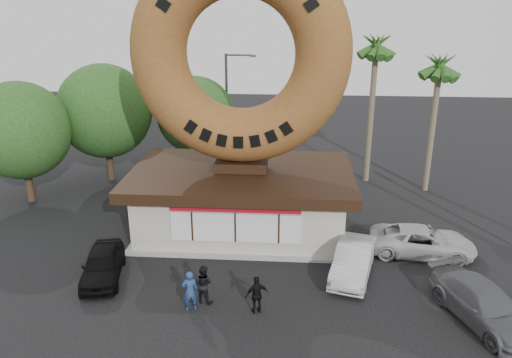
{
  "coord_description": "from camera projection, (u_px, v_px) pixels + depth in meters",
  "views": [
    {
      "loc": [
        2.44,
        -17.67,
        11.49
      ],
      "look_at": [
        0.88,
        4.0,
        3.57
      ],
      "focal_mm": 35.0,
      "sensor_mm": 36.0,
      "label": 1
    }
  ],
  "objects": [
    {
      "name": "person_left",
      "position": [
        190.0,
        291.0,
        19.21
      ],
      "size": [
        0.71,
        0.57,
        1.69
      ],
      "primitive_type": "imported",
      "rotation": [
        0.0,
        0.0,
        3.44
      ],
      "color": "navy",
      "rests_on": "ground"
    },
    {
      "name": "giant_donut",
      "position": [
        240.0,
        54.0,
        23.2
      ],
      "size": [
        10.38,
        2.65,
        10.38
      ],
      "primitive_type": "torus",
      "rotation": [
        1.57,
        0.0,
        0.0
      ],
      "color": "brown",
      "rests_on": "donut_shop"
    },
    {
      "name": "tree_mid",
      "position": [
        196.0,
        115.0,
        33.61
      ],
      "size": [
        5.2,
        5.2,
        6.63
      ],
      "color": "#473321",
      "rests_on": "ground"
    },
    {
      "name": "palm_far",
      "position": [
        439.0,
        70.0,
        29.06
      ],
      "size": [
        2.6,
        2.6,
        8.75
      ],
      "color": "#726651",
      "rests_on": "ground"
    },
    {
      "name": "person_right",
      "position": [
        257.0,
        295.0,
        19.08
      ],
      "size": [
        0.99,
        0.7,
        1.57
      ],
      "primitive_type": "imported",
      "rotation": [
        0.0,
        0.0,
        3.54
      ],
      "color": "black",
      "rests_on": "ground"
    },
    {
      "name": "palm_near",
      "position": [
        376.0,
        51.0,
        30.38
      ],
      "size": [
        2.6,
        2.6,
        9.75
      ],
      "color": "#726651",
      "rests_on": "ground"
    },
    {
      "name": "car_white",
      "position": [
        423.0,
        241.0,
        23.51
      ],
      "size": [
        5.08,
        2.75,
        1.35
      ],
      "primitive_type": "imported",
      "rotation": [
        0.0,
        0.0,
        1.46
      ],
      "color": "#BABABA",
      "rests_on": "ground"
    },
    {
      "name": "car_grey",
      "position": [
        484.0,
        305.0,
        18.59
      ],
      "size": [
        3.58,
        5.25,
        1.41
      ],
      "primitive_type": "imported",
      "rotation": [
        0.0,
        0.0,
        0.36
      ],
      "color": "#585A5E",
      "rests_on": "ground"
    },
    {
      "name": "car_black",
      "position": [
        103.0,
        264.0,
        21.48
      ],
      "size": [
        2.29,
        4.14,
        1.33
      ],
      "primitive_type": "imported",
      "rotation": [
        0.0,
        0.0,
        0.19
      ],
      "color": "black",
      "rests_on": "ground"
    },
    {
      "name": "tree_far",
      "position": [
        20.0,
        131.0,
        28.49
      ],
      "size": [
        5.6,
        5.6,
        7.14
      ],
      "color": "#473321",
      "rests_on": "ground"
    },
    {
      "name": "street_lamp",
      "position": [
        229.0,
        106.0,
        34.24
      ],
      "size": [
        2.11,
        0.2,
        8.0
      ],
      "color": "#59595E",
      "rests_on": "ground"
    },
    {
      "name": "person_center",
      "position": [
        203.0,
        284.0,
        19.75
      ],
      "size": [
        0.93,
        0.82,
        1.61
      ],
      "primitive_type": "imported",
      "rotation": [
        0.0,
        0.0,
        2.83
      ],
      "color": "black",
      "rests_on": "ground"
    },
    {
      "name": "tree_west",
      "position": [
        105.0,
        111.0,
        31.89
      ],
      "size": [
        6.0,
        6.0,
        7.65
      ],
      "color": "#473321",
      "rests_on": "ground"
    },
    {
      "name": "ground",
      "position": [
        228.0,
        292.0,
        20.66
      ],
      "size": [
        90.0,
        90.0,
        0.0
      ],
      "primitive_type": "plane",
      "color": "black",
      "rests_on": "ground"
    },
    {
      "name": "car_silver",
      "position": [
        353.0,
        260.0,
        21.74
      ],
      "size": [
        2.54,
        4.54,
        1.42
      ],
      "primitive_type": "imported",
      "rotation": [
        0.0,
        0.0,
        -0.26
      ],
      "color": "#AEAFB4",
      "rests_on": "ground"
    },
    {
      "name": "donut_shop",
      "position": [
        242.0,
        198.0,
        25.66
      ],
      "size": [
        11.2,
        7.2,
        3.8
      ],
      "color": "#BAB19F",
      "rests_on": "ground"
    }
  ]
}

